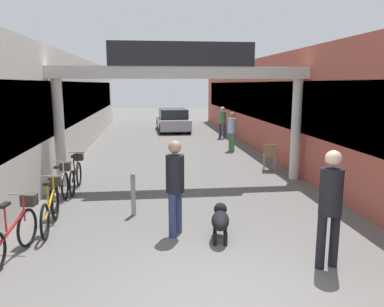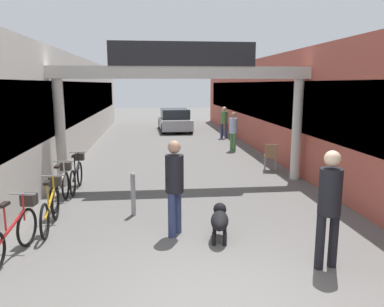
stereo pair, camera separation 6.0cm
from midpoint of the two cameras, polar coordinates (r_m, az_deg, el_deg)
ground_plane at (r=5.23m, az=4.53°, el=-21.73°), size 80.00×80.00×0.00m
storefront_left at (r=15.93m, az=-22.03°, el=6.66°), size 3.00×26.00×3.84m
storefront_right at (r=16.48m, az=14.83°, el=7.18°), size 3.00×26.00×3.84m
arcade_sign_gateway at (r=10.47m, az=-1.74°, el=10.32°), size 7.40×0.47×3.90m
pedestrian_with_dog at (r=6.87m, az=-2.85°, el=-4.28°), size 0.47×0.47×1.79m
pedestrian_companion at (r=6.01m, az=20.08°, el=-6.81°), size 0.40×0.40×1.84m
pedestrian_carrying_crate at (r=15.77m, az=5.98°, el=3.72°), size 0.41×0.41×1.63m
pedestrian_elderly_walking at (r=19.48m, az=4.57°, el=5.06°), size 0.46×0.46×1.64m
dog_on_leash at (r=6.90m, az=4.08°, el=-9.93°), size 0.45×0.85×0.60m
bicycle_red_nearest at (r=6.86m, az=-25.62°, el=-10.62°), size 0.48×1.67×0.98m
bicycle_orange_second at (r=7.93m, az=-20.87°, el=-7.42°), size 0.46×1.69×0.98m
bicycle_silver_third at (r=9.31m, az=-19.54°, el=-4.72°), size 0.46×1.69×0.98m
bicycle_black_farthest at (r=10.45m, az=-17.40°, el=-2.96°), size 0.46×1.69×0.98m
bollard_post_metal at (r=8.15m, az=-9.16°, el=-6.07°), size 0.10×0.10×0.94m
cafe_chair_wood_nearer at (r=12.37m, az=11.64°, el=-0.15°), size 0.48×0.48×0.89m
parked_car_silver at (r=22.54m, az=-3.01°, el=5.08°), size 1.90×4.05×1.33m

